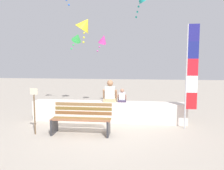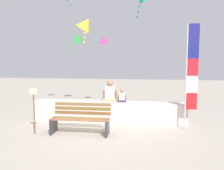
{
  "view_description": "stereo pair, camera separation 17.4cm",
  "coord_description": "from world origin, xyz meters",
  "px_view_note": "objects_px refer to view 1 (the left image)",
  "views": [
    {
      "loc": [
        1.1,
        -6.54,
        2.13
      ],
      "look_at": [
        0.14,
        1.24,
        1.3
      ],
      "focal_mm": 36.11,
      "sensor_mm": 36.0,
      "label": 1
    },
    {
      "loc": [
        1.27,
        -6.51,
        2.13
      ],
      "look_at": [
        0.14,
        1.24,
        1.3
      ],
      "focal_mm": 36.11,
      "sensor_mm": 36.0,
      "label": 2
    }
  ],
  "objects_px": {
    "person_adult": "(110,93)",
    "flag_banner": "(190,71)",
    "kite_magenta": "(103,39)",
    "park_bench": "(82,119)",
    "kite_yellow": "(85,24)",
    "person_child": "(122,97)",
    "kite_green": "(77,38)",
    "sign_post": "(34,107)"
  },
  "relations": [
    {
      "from": "kite_magenta",
      "to": "kite_yellow",
      "type": "relative_size",
      "value": 0.75
    },
    {
      "from": "park_bench",
      "to": "flag_banner",
      "type": "bearing_deg",
      "value": 14.97
    },
    {
      "from": "kite_magenta",
      "to": "person_child",
      "type": "bearing_deg",
      "value": -66.57
    },
    {
      "from": "person_adult",
      "to": "kite_magenta",
      "type": "bearing_deg",
      "value": 104.63
    },
    {
      "from": "person_adult",
      "to": "kite_green",
      "type": "height_order",
      "value": "kite_green"
    },
    {
      "from": "park_bench",
      "to": "kite_green",
      "type": "xyz_separation_m",
      "value": [
        -1.3,
        4.26,
        2.83
      ]
    },
    {
      "from": "park_bench",
      "to": "person_adult",
      "type": "distance_m",
      "value": 1.71
    },
    {
      "from": "person_child",
      "to": "kite_green",
      "type": "xyz_separation_m",
      "value": [
        -2.38,
        2.79,
        2.37
      ]
    },
    {
      "from": "park_bench",
      "to": "kite_magenta",
      "type": "bearing_deg",
      "value": 89.94
    },
    {
      "from": "person_adult",
      "to": "flag_banner",
      "type": "height_order",
      "value": "flag_banner"
    },
    {
      "from": "park_bench",
      "to": "person_child",
      "type": "relative_size",
      "value": 3.7
    },
    {
      "from": "kite_yellow",
      "to": "sign_post",
      "type": "distance_m",
      "value": 3.87
    },
    {
      "from": "flag_banner",
      "to": "sign_post",
      "type": "distance_m",
      "value": 4.81
    },
    {
      "from": "person_child",
      "to": "sign_post",
      "type": "distance_m",
      "value": 2.96
    },
    {
      "from": "park_bench",
      "to": "kite_green",
      "type": "height_order",
      "value": "kite_green"
    },
    {
      "from": "flag_banner",
      "to": "kite_yellow",
      "type": "bearing_deg",
      "value": 158.28
    },
    {
      "from": "kite_green",
      "to": "kite_yellow",
      "type": "xyz_separation_m",
      "value": [
        0.86,
        -1.93,
        0.3
      ]
    },
    {
      "from": "flag_banner",
      "to": "person_child",
      "type": "bearing_deg",
      "value": 164.18
    },
    {
      "from": "person_adult",
      "to": "person_child",
      "type": "distance_m",
      "value": 0.44
    },
    {
      "from": "kite_green",
      "to": "flag_banner",
      "type": "bearing_deg",
      "value": -36.84
    },
    {
      "from": "person_child",
      "to": "kite_green",
      "type": "relative_size",
      "value": 0.54
    },
    {
      "from": "person_child",
      "to": "kite_yellow",
      "type": "xyz_separation_m",
      "value": [
        -1.52,
        0.85,
        2.66
      ]
    },
    {
      "from": "kite_magenta",
      "to": "kite_yellow",
      "type": "height_order",
      "value": "kite_yellow"
    },
    {
      "from": "kite_yellow",
      "to": "sign_post",
      "type": "height_order",
      "value": "kite_yellow"
    },
    {
      "from": "person_child",
      "to": "sign_post",
      "type": "bearing_deg",
      "value": -144.51
    },
    {
      "from": "park_bench",
      "to": "kite_yellow",
      "type": "distance_m",
      "value": 3.92
    },
    {
      "from": "person_child",
      "to": "kite_yellow",
      "type": "relative_size",
      "value": 0.42
    },
    {
      "from": "person_adult",
      "to": "kite_yellow",
      "type": "distance_m",
      "value": 2.9
    },
    {
      "from": "park_bench",
      "to": "kite_magenta",
      "type": "relative_size",
      "value": 2.08
    },
    {
      "from": "person_adult",
      "to": "kite_magenta",
      "type": "distance_m",
      "value": 3.32
    },
    {
      "from": "kite_yellow",
      "to": "flag_banner",
      "type": "bearing_deg",
      "value": -21.72
    },
    {
      "from": "flag_banner",
      "to": "kite_green",
      "type": "height_order",
      "value": "kite_green"
    },
    {
      "from": "kite_magenta",
      "to": "park_bench",
      "type": "bearing_deg",
      "value": -90.06
    },
    {
      "from": "sign_post",
      "to": "park_bench",
      "type": "bearing_deg",
      "value": 10.42
    },
    {
      "from": "park_bench",
      "to": "kite_yellow",
      "type": "xyz_separation_m",
      "value": [
        -0.44,
        2.33,
        3.12
      ]
    },
    {
      "from": "person_child",
      "to": "flag_banner",
      "type": "relative_size",
      "value": 0.14
    },
    {
      "from": "kite_magenta",
      "to": "kite_yellow",
      "type": "distance_m",
      "value": 1.74
    },
    {
      "from": "park_bench",
      "to": "sign_post",
      "type": "relative_size",
      "value": 1.29
    },
    {
      "from": "person_adult",
      "to": "kite_yellow",
      "type": "height_order",
      "value": "kite_yellow"
    },
    {
      "from": "park_bench",
      "to": "person_child",
      "type": "xyz_separation_m",
      "value": [
        1.08,
        1.48,
        0.46
      ]
    },
    {
      "from": "flag_banner",
      "to": "sign_post",
      "type": "bearing_deg",
      "value": -166.34
    },
    {
      "from": "sign_post",
      "to": "flag_banner",
      "type": "bearing_deg",
      "value": 13.66
    }
  ]
}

